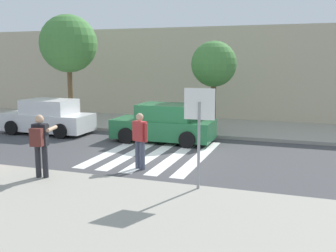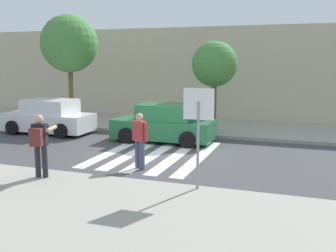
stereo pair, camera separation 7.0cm
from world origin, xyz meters
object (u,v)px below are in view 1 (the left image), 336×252
object	(u,v)px
photographer_with_backpack	(40,141)
parked_car_white	(48,118)
stop_sign	(199,116)
street_tree_center	(214,65)
parked_car_green	(164,124)
pedestrian_crossing	(140,138)
street_tree_west	(68,44)

from	to	relation	value
photographer_with_backpack	parked_car_white	xyz separation A→B (m)	(-4.28, 6.23, -0.44)
stop_sign	street_tree_center	distance (m)	8.10
parked_car_green	street_tree_center	bearing A→B (deg)	55.02
pedestrian_crossing	parked_car_green	distance (m)	4.16
pedestrian_crossing	parked_car_green	xyz separation A→B (m)	(-0.67, 4.10, -0.25)
pedestrian_crossing	parked_car_white	size ratio (longest dim) A/B	0.42
photographer_with_backpack	parked_car_white	distance (m)	7.57
stop_sign	parked_car_white	bearing A→B (deg)	146.25
stop_sign	pedestrian_crossing	world-z (taller)	stop_sign
stop_sign	street_tree_center	bearing A→B (deg)	100.09
parked_car_white	parked_car_green	distance (m)	5.60
stop_sign	photographer_with_backpack	bearing A→B (deg)	-172.96
photographer_with_backpack	pedestrian_crossing	bearing A→B (deg)	46.90
stop_sign	street_tree_west	distance (m)	11.74
photographer_with_backpack	street_tree_west	distance (m)	9.75
pedestrian_crossing	parked_car_white	bearing A→B (deg)	146.86
street_tree_west	parked_car_green	bearing A→B (deg)	-19.46
street_tree_west	photographer_with_backpack	bearing A→B (deg)	-62.18
stop_sign	photographer_with_backpack	world-z (taller)	stop_sign
parked_car_white	street_tree_west	xyz separation A→B (m)	(-0.07, 2.00, 3.34)
pedestrian_crossing	parked_car_white	xyz separation A→B (m)	(-6.27, 4.10, -0.25)
pedestrian_crossing	street_tree_center	bearing A→B (deg)	82.23
street_tree_center	parked_car_green	bearing A→B (deg)	-124.98
stop_sign	street_tree_west	size ratio (longest dim) A/B	0.47
parked_car_white	street_tree_center	xyz separation A→B (m)	(7.13, 2.19, 2.38)
photographer_with_backpack	street_tree_west	size ratio (longest dim) A/B	0.32
pedestrian_crossing	street_tree_west	distance (m)	9.33
photographer_with_backpack	parked_car_white	size ratio (longest dim) A/B	0.42
parked_car_green	street_tree_west	xyz separation A→B (m)	(-5.67, 2.00, 3.34)
photographer_with_backpack	parked_car_white	bearing A→B (deg)	124.47
pedestrian_crossing	street_tree_west	world-z (taller)	street_tree_west
street_tree_center	stop_sign	bearing A→B (deg)	-79.91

